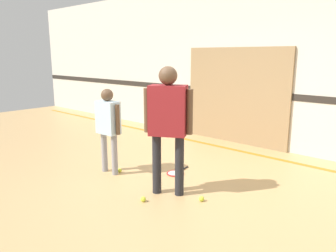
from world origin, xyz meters
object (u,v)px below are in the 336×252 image
tennis_ball_near_instructor (143,199)px  tennis_ball_by_spare_racket (178,171)px  tennis_ball_stray_left (201,199)px  person_student_left (108,122)px  racket_spare_on_floor (176,173)px  person_instructor (168,117)px  tennis_ball_stray_right (120,170)px

tennis_ball_near_instructor → tennis_ball_by_spare_racket: (-0.34, 1.06, 0.00)m
tennis_ball_near_instructor → tennis_ball_stray_left: bearing=43.1°
person_student_left → racket_spare_on_floor: 1.28m
person_instructor → tennis_ball_by_spare_racket: bearing=91.6°
tennis_ball_stray_right → tennis_ball_stray_left: bearing=1.0°
tennis_ball_stray_left → racket_spare_on_floor: bearing=148.8°
tennis_ball_near_instructor → tennis_ball_by_spare_racket: 1.11m
racket_spare_on_floor → tennis_ball_stray_right: bearing=122.4°
person_student_left → tennis_ball_stray_right: (0.10, 0.10, -0.76)m
person_instructor → person_student_left: (-1.17, -0.03, -0.22)m
tennis_ball_near_instructor → tennis_ball_stray_right: bearing=155.4°
tennis_ball_stray_left → person_instructor: bearing=-167.7°
racket_spare_on_floor → tennis_ball_near_instructor: tennis_ball_near_instructor is taller
tennis_ball_by_spare_racket → tennis_ball_stray_left: size_ratio=1.00×
person_instructor → tennis_ball_stray_right: (-1.07, 0.07, -0.98)m
person_instructor → racket_spare_on_floor: bearing=93.7°
person_student_left → tennis_ball_near_instructor: 1.40m
racket_spare_on_floor → tennis_ball_stray_left: size_ratio=7.72×
person_instructor → tennis_ball_stray_left: size_ratio=24.74×
person_student_left → tennis_ball_by_spare_racket: size_ratio=19.43×
person_instructor → racket_spare_on_floor: (-0.40, 0.62, -1.00)m
racket_spare_on_floor → tennis_ball_near_instructor: bearing=-168.5°
person_student_left → tennis_ball_stray_right: 0.77m
tennis_ball_by_spare_racket → tennis_ball_stray_left: bearing=-33.7°
person_student_left → tennis_ball_stray_left: person_student_left is taller
person_student_left → racket_spare_on_floor: (0.77, 0.65, -0.78)m
racket_spare_on_floor → person_student_left: bearing=123.0°
tennis_ball_near_instructor → tennis_ball_by_spare_racket: size_ratio=1.00×
racket_spare_on_floor → person_instructor: bearing=-154.5°
person_instructor → tennis_ball_near_instructor: size_ratio=24.74×
person_instructor → tennis_ball_near_instructor: 1.05m
racket_spare_on_floor → tennis_ball_stray_left: tennis_ball_stray_left is taller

